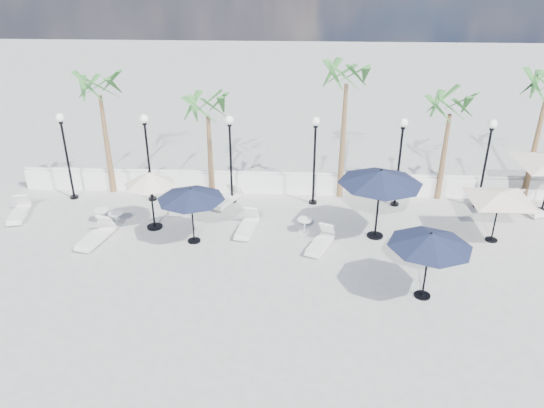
{
  "coord_description": "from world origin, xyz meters",
  "views": [
    {
      "loc": [
        -0.73,
        -14.16,
        9.98
      ],
      "look_at": [
        -1.6,
        3.25,
        1.5
      ],
      "focal_mm": 35.0,
      "sensor_mm": 36.0,
      "label": 1
    }
  ],
  "objects_px": {
    "lounger_5": "(321,243)",
    "parasol_navy_right": "(430,240)",
    "lounger_4": "(247,226)",
    "parasol_cream_sq_b": "(501,192)",
    "lounger_0": "(19,212)",
    "parasol_navy_left": "(191,194)",
    "lounger_6": "(526,206)",
    "parasol_navy_mid": "(381,177)",
    "parasol_cream_small": "(150,179)",
    "lounger_3": "(226,199)",
    "lounger_2": "(180,205)",
    "lounger_1": "(96,236)"
  },
  "relations": [
    {
      "from": "lounger_0",
      "to": "lounger_4",
      "type": "height_order",
      "value": "lounger_4"
    },
    {
      "from": "parasol_navy_left",
      "to": "lounger_6",
      "type": "bearing_deg",
      "value": 13.58
    },
    {
      "from": "lounger_3",
      "to": "lounger_6",
      "type": "bearing_deg",
      "value": 23.34
    },
    {
      "from": "lounger_1",
      "to": "parasol_cream_small",
      "type": "bearing_deg",
      "value": 46.19
    },
    {
      "from": "lounger_1",
      "to": "parasol_navy_mid",
      "type": "relative_size",
      "value": 0.64
    },
    {
      "from": "parasol_cream_sq_b",
      "to": "lounger_2",
      "type": "bearing_deg",
      "value": 170.55
    },
    {
      "from": "lounger_5",
      "to": "parasol_navy_mid",
      "type": "xyz_separation_m",
      "value": [
        2.11,
        0.98,
        2.24
      ]
    },
    {
      "from": "lounger_1",
      "to": "lounger_2",
      "type": "bearing_deg",
      "value": 61.54
    },
    {
      "from": "lounger_6",
      "to": "parasol_navy_mid",
      "type": "xyz_separation_m",
      "value": [
        -6.57,
        -2.52,
        2.24
      ]
    },
    {
      "from": "lounger_0",
      "to": "lounger_6",
      "type": "height_order",
      "value": "lounger_0"
    },
    {
      "from": "lounger_0",
      "to": "lounger_2",
      "type": "height_order",
      "value": "lounger_0"
    },
    {
      "from": "lounger_6",
      "to": "lounger_5",
      "type": "bearing_deg",
      "value": -177.79
    },
    {
      "from": "lounger_4",
      "to": "parasol_navy_right",
      "type": "bearing_deg",
      "value": -24.57
    },
    {
      "from": "parasol_cream_small",
      "to": "parasol_navy_mid",
      "type": "bearing_deg",
      "value": -1.9
    },
    {
      "from": "lounger_5",
      "to": "parasol_navy_left",
      "type": "height_order",
      "value": "parasol_navy_left"
    },
    {
      "from": "parasol_navy_left",
      "to": "lounger_5",
      "type": "bearing_deg",
      "value": -3.15
    },
    {
      "from": "lounger_6",
      "to": "lounger_0",
      "type": "bearing_deg",
      "value": 164.79
    },
    {
      "from": "parasol_navy_right",
      "to": "lounger_3",
      "type": "bearing_deg",
      "value": 138.21
    },
    {
      "from": "lounger_0",
      "to": "parasol_navy_left",
      "type": "xyz_separation_m",
      "value": [
        7.48,
        -1.58,
        1.72
      ]
    },
    {
      "from": "lounger_3",
      "to": "lounger_0",
      "type": "bearing_deg",
      "value": -145.33
    },
    {
      "from": "parasol_navy_right",
      "to": "parasol_cream_small",
      "type": "distance_m",
      "value": 10.45
    },
    {
      "from": "lounger_3",
      "to": "parasol_navy_mid",
      "type": "distance_m",
      "value": 6.94
    },
    {
      "from": "lounger_6",
      "to": "parasol_navy_left",
      "type": "distance_m",
      "value": 13.91
    },
    {
      "from": "lounger_5",
      "to": "parasol_navy_right",
      "type": "relative_size",
      "value": 0.72
    },
    {
      "from": "lounger_6",
      "to": "parasol_navy_right",
      "type": "distance_m",
      "value": 8.61
    },
    {
      "from": "lounger_5",
      "to": "parasol_navy_left",
      "type": "distance_m",
      "value": 5.04
    },
    {
      "from": "lounger_5",
      "to": "parasol_navy_left",
      "type": "bearing_deg",
      "value": -160.83
    },
    {
      "from": "lounger_4",
      "to": "parasol_cream_sq_b",
      "type": "height_order",
      "value": "parasol_cream_sq_b"
    },
    {
      "from": "parasol_navy_left",
      "to": "parasol_cream_small",
      "type": "relative_size",
      "value": 1.03
    },
    {
      "from": "lounger_1",
      "to": "lounger_5",
      "type": "relative_size",
      "value": 1.08
    },
    {
      "from": "lounger_3",
      "to": "lounger_6",
      "type": "distance_m",
      "value": 12.64
    },
    {
      "from": "lounger_0",
      "to": "parasol_navy_left",
      "type": "bearing_deg",
      "value": -24.35
    },
    {
      "from": "lounger_2",
      "to": "lounger_5",
      "type": "xyz_separation_m",
      "value": [
        5.8,
        -2.93,
        0.01
      ]
    },
    {
      "from": "lounger_6",
      "to": "parasol_cream_small",
      "type": "distance_m",
      "value": 15.44
    },
    {
      "from": "lounger_0",
      "to": "parasol_cream_sq_b",
      "type": "bearing_deg",
      "value": -15.33
    },
    {
      "from": "lounger_2",
      "to": "parasol_navy_right",
      "type": "height_order",
      "value": "parasol_navy_right"
    },
    {
      "from": "lounger_0",
      "to": "lounger_6",
      "type": "relative_size",
      "value": 1.03
    },
    {
      "from": "lounger_1",
      "to": "parasol_navy_left",
      "type": "distance_m",
      "value": 4.04
    },
    {
      "from": "lounger_1",
      "to": "parasol_navy_left",
      "type": "relative_size",
      "value": 0.8
    },
    {
      "from": "parasol_cream_small",
      "to": "lounger_5",
      "type": "bearing_deg",
      "value": -11.04
    },
    {
      "from": "lounger_3",
      "to": "parasol_navy_right",
      "type": "xyz_separation_m",
      "value": [
        7.08,
        -6.33,
        1.82
      ]
    },
    {
      "from": "parasol_navy_mid",
      "to": "parasol_cream_small",
      "type": "xyz_separation_m",
      "value": [
        -8.6,
        0.28,
        -0.38
      ]
    },
    {
      "from": "lounger_2",
      "to": "lounger_3",
      "type": "bearing_deg",
      "value": 20.31
    },
    {
      "from": "lounger_6",
      "to": "parasol_cream_sq_b",
      "type": "height_order",
      "value": "parasol_cream_sq_b"
    },
    {
      "from": "parasol_navy_left",
      "to": "parasol_cream_small",
      "type": "distance_m",
      "value": 2.02
    },
    {
      "from": "lounger_1",
      "to": "parasol_cream_sq_b",
      "type": "distance_m",
      "value": 14.98
    },
    {
      "from": "parasol_navy_right",
      "to": "parasol_cream_sq_b",
      "type": "relative_size",
      "value": 0.6
    },
    {
      "from": "lounger_2",
      "to": "lounger_3",
      "type": "xyz_separation_m",
      "value": [
        1.85,
        0.57,
        0.01
      ]
    },
    {
      "from": "lounger_3",
      "to": "lounger_1",
      "type": "bearing_deg",
      "value": -118.67
    },
    {
      "from": "lounger_4",
      "to": "lounger_5",
      "type": "distance_m",
      "value": 3.02
    }
  ]
}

